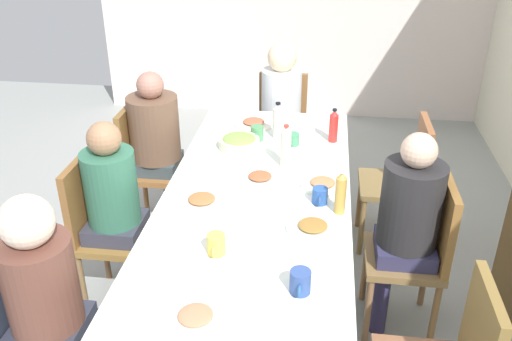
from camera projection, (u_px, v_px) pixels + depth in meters
The scene contains 29 objects.
ground_plane at pixel (256, 309), 3.21m from camera, with size 7.49×7.49×0.00m, color #949894.
dining_table at pixel (256, 208), 2.89m from camera, with size 2.40×0.98×0.76m.
chair_0 at pixel (33, 326), 2.37m from camera, with size 0.40×0.40×0.90m.
person_0 at pixel (45, 293), 2.27m from camera, with size 0.30×0.30×1.16m.
chair_1 at pixel (281, 124), 4.36m from camera, with size 0.40×0.40×0.90m.
person_1 at pixel (281, 104), 4.19m from camera, with size 0.30×0.30×1.19m.
chair_2 at pixel (403, 177), 3.58m from camera, with size 0.40×0.40×0.90m.
chair_4 at pixel (146, 162), 3.78m from camera, with size 0.40×0.40×0.90m.
person_4 at pixel (156, 137), 3.68m from camera, with size 0.34×0.34×1.15m.
chair_5 at pixel (103, 225), 3.07m from camera, with size 0.40×0.40×0.90m.
person_5 at pixel (115, 201), 2.99m from camera, with size 0.30×0.30×1.14m.
chair_6 at pixel (420, 248), 2.88m from camera, with size 0.40×0.40×0.90m.
person_6 at pixel (407, 217), 2.80m from camera, with size 0.31×0.31×1.16m.
plate_0 at pixel (260, 178), 3.00m from camera, with size 0.23×0.23×0.04m.
plate_1 at pixel (254, 123), 3.69m from camera, with size 0.26×0.26×0.04m.
plate_2 at pixel (323, 184), 2.94m from camera, with size 0.24×0.24×0.04m.
plate_3 at pixel (196, 318), 2.04m from camera, with size 0.24×0.24×0.04m.
plate_4 at pixel (313, 227), 2.57m from camera, with size 0.25×0.25×0.04m.
plate_5 at pixel (202, 201), 2.79m from camera, with size 0.25×0.25×0.04m.
bowl_0 at pixel (239, 142), 3.36m from camera, with size 0.25×0.25×0.08m.
cup_0 at pixel (320, 196), 2.77m from camera, with size 0.11×0.08×0.08m.
cup_1 at pixel (257, 133), 3.46m from camera, with size 0.12×0.08×0.09m.
cup_2 at pixel (300, 282), 2.16m from camera, with size 0.12×0.08×0.10m.
cup_3 at pixel (216, 244), 2.39m from camera, with size 0.12×0.08×0.10m.
cup_4 at pixel (292, 139), 3.40m from camera, with size 0.12×0.08×0.07m.
bottle_0 at pixel (341, 193), 2.66m from camera, with size 0.05×0.05×0.23m.
bottle_1 at pixel (278, 121), 3.46m from camera, with size 0.06×0.06×0.24m.
bottle_2 at pixel (286, 147), 3.10m from camera, with size 0.06×0.06×0.26m.
bottle_3 at pixel (334, 126), 3.42m from camera, with size 0.06×0.06×0.22m.
Camera 1 is at (2.45, 0.32, 2.21)m, focal length 38.52 mm.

